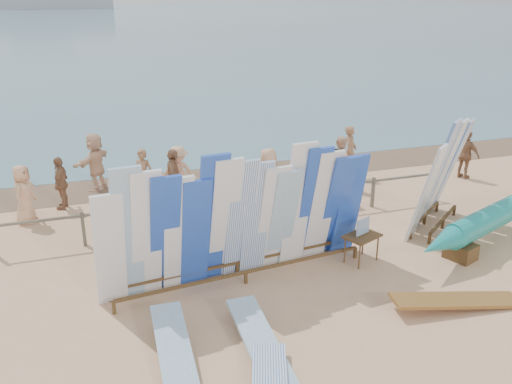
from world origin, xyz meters
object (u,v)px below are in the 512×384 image
object	(u,v)px
flat_board_c	(456,307)
beachgoer_4	(174,180)
beachgoer_8	(341,162)
main_surfboard_rack	(240,222)
beachgoer_7	(350,151)
outrigger_canoe	(504,213)
beach_chair_left	(206,207)
beachgoer_0	(24,194)
beachgoer_6	(268,178)
beach_chair_right	(278,197)
flat_board_a	(177,368)
vendor_table	(361,247)
beachgoer_10	(466,155)
beachgoer_extra_1	(61,183)
flat_board_b	(262,353)
side_surfboard_rack	(439,178)
beachgoer_3	(178,174)
stroller	(339,191)
beachgoer_11	(95,162)
beachgoer_1	(143,176)

from	to	relation	value
flat_board_c	beachgoer_4	world-z (taller)	beachgoer_4
beachgoer_8	main_surfboard_rack	bearing A→B (deg)	130.48
beachgoer_7	flat_board_c	bearing A→B (deg)	-153.65
outrigger_canoe	beachgoer_7	size ratio (longest dim) A/B	3.93
beach_chair_left	beachgoer_0	world-z (taller)	beachgoer_0
beachgoer_6	beach_chair_left	bearing A→B (deg)	67.06
main_surfboard_rack	beachgoer_6	world-z (taller)	main_surfboard_rack
flat_board_c	beach_chair_right	distance (m)	6.33
beach_chair_left	beachgoer_8	bearing A→B (deg)	8.46
outrigger_canoe	beach_chair_left	world-z (taller)	outrigger_canoe
main_surfboard_rack	flat_board_a	size ratio (longest dim) A/B	2.25
outrigger_canoe	beachgoer_0	bearing A→B (deg)	135.91
vendor_table	beachgoer_8	world-z (taller)	beachgoer_8
vendor_table	flat_board_a	xyz separation A→B (m)	(-4.77, -2.40, -0.36)
flat_board_c	beachgoer_6	world-z (taller)	beachgoer_6
vendor_table	flat_board_c	size ratio (longest dim) A/B	0.40
beachgoer_10	beach_chair_right	bearing A→B (deg)	72.00
main_surfboard_rack	beach_chair_right	distance (m)	4.45
beachgoer_extra_1	flat_board_b	bearing A→B (deg)	39.18
beachgoer_4	side_surfboard_rack	bearing A→B (deg)	-108.74
vendor_table	beach_chair_right	xyz separation A→B (m)	(-0.63, 3.82, -0.09)
beachgoer_8	beachgoer_3	distance (m)	5.10
flat_board_b	beachgoer_3	xyz separation A→B (m)	(0.02, 7.63, 0.85)
flat_board_c	stroller	bearing A→B (deg)	5.83
beachgoer_8	beachgoer_11	distance (m)	7.67
flat_board_b	beachgoer_3	distance (m)	7.68
beachgoer_10	beachgoer_0	bearing A→B (deg)	65.93
beachgoer_6	beachgoer_extra_1	size ratio (longest dim) A/B	1.14
beachgoer_7	stroller	bearing A→B (deg)	-175.15
beachgoer_0	beachgoer_11	xyz separation A→B (m)	(1.96, 2.07, 0.10)
flat_board_b	beachgoer_1	xyz separation A→B (m)	(-0.97, 7.88, 0.81)
beach_chair_left	beachgoer_3	bearing A→B (deg)	105.71
beachgoer_8	beachgoer_0	bearing A→B (deg)	85.10
flat_board_b	beachgoer_10	world-z (taller)	beachgoer_10
flat_board_a	beachgoer_3	size ratio (longest dim) A/B	1.60
stroller	flat_board_c	bearing A→B (deg)	-101.27
beachgoer_1	beachgoer_0	size ratio (longest dim) A/B	0.99
beachgoer_1	beachgoer_11	size ratio (longest dim) A/B	0.89
flat_board_a	beachgoer_3	xyz separation A→B (m)	(1.51, 7.54, 0.85)
outrigger_canoe	beachgoer_4	xyz separation A→B (m)	(-7.58, 4.46, 0.24)
beachgoer_8	beachgoer_6	world-z (taller)	beachgoer_6
beachgoer_6	beachgoer_7	world-z (taller)	beachgoer_6
flat_board_c	beachgoer_10	size ratio (longest dim) A/B	1.67
outrigger_canoe	vendor_table	bearing A→B (deg)	159.78
beachgoer_extra_1	beachgoer_4	bearing A→B (deg)	87.76
beach_chair_left	beachgoer_4	world-z (taller)	beachgoer_4
side_surfboard_rack	beachgoer_3	size ratio (longest dim) A/B	1.78
flat_board_b	beachgoer_4	bearing A→B (deg)	91.99
stroller	beachgoer_1	size ratio (longest dim) A/B	0.61
flat_board_c	beach_chair_left	bearing A→B (deg)	39.73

